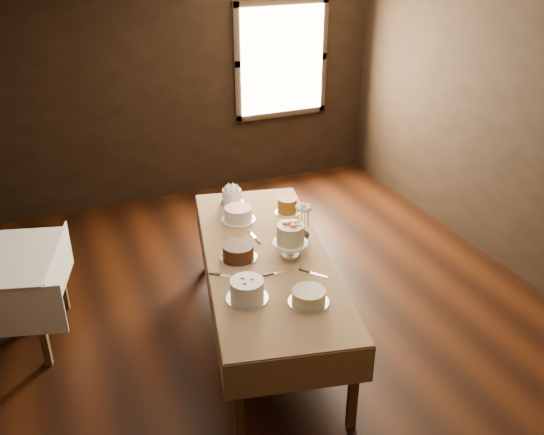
{
  "coord_description": "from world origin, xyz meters",
  "views": [
    {
      "loc": [
        -1.73,
        -3.88,
        3.23
      ],
      "look_at": [
        0.0,
        0.2,
        0.95
      ],
      "focal_mm": 39.16,
      "sensor_mm": 36.0,
      "label": 1
    }
  ],
  "objects": [
    {
      "name": "window",
      "position": [
        1.3,
        2.94,
        1.6
      ],
      "size": [
        1.1,
        0.05,
        1.3
      ],
      "primitive_type": "cube",
      "color": "#FFEABF",
      "rests_on": "wall_back"
    },
    {
      "name": "cake_server_b",
      "position": [
        0.09,
        -0.51,
        0.77
      ],
      "size": [
        0.17,
        0.2,
        0.01
      ],
      "primitive_type": "cube",
      "rotation": [
        0.0,
        0.0,
        -0.9
      ],
      "color": "silver",
      "rests_on": "display_table"
    },
    {
      "name": "cake_server_c",
      "position": [
        -0.15,
        0.28,
        0.77
      ],
      "size": [
        0.04,
        0.24,
        0.01
      ],
      "primitive_type": "cube",
      "rotation": [
        0.0,
        0.0,
        1.62
      ],
      "color": "silver",
      "rests_on": "display_table"
    },
    {
      "name": "wall_right",
      "position": [
        2.5,
        0.0,
        1.4
      ],
      "size": [
        0.02,
        6.0,
        2.8
      ],
      "primitive_type": "cube",
      "color": "black",
      "rests_on": "ground"
    },
    {
      "name": "cake_server_d",
      "position": [
        0.18,
        0.11,
        0.77
      ],
      "size": [
        0.2,
        0.18,
        0.01
      ],
      "primitive_type": "cube",
      "rotation": [
        0.0,
        0.0,
        0.73
      ],
      "color": "silver",
      "rests_on": "display_table"
    },
    {
      "name": "flower_vase",
      "position": [
        0.21,
        0.04,
        0.83
      ],
      "size": [
        0.16,
        0.16,
        0.12
      ],
      "primitive_type": "imported",
      "rotation": [
        0.0,
        0.0,
        5.34
      ],
      "color": "#2D2823",
      "rests_on": "display_table"
    },
    {
      "name": "cake_cream",
      "position": [
        -0.14,
        -0.8,
        0.82
      ],
      "size": [
        0.29,
        0.29,
        0.1
      ],
      "color": "silver",
      "rests_on": "display_table"
    },
    {
      "name": "cake_server_e",
      "position": [
        -0.54,
        -0.26,
        0.77
      ],
      "size": [
        0.2,
        0.17,
        0.01
      ],
      "primitive_type": "cube",
      "rotation": [
        0.0,
        0.0,
        -0.66
      ],
      "color": "silver",
      "rests_on": "display_table"
    },
    {
      "name": "flower_bouquet",
      "position": [
        0.21,
        0.04,
        1.01
      ],
      "size": [
        0.14,
        0.14,
        0.2
      ],
      "primitive_type": null,
      "color": "white",
      "rests_on": "flower_vase"
    },
    {
      "name": "cake_caramel",
      "position": [
        0.21,
        0.36,
        0.88
      ],
      "size": [
        0.23,
        0.23,
        0.26
      ],
      "color": "white",
      "rests_on": "display_table"
    },
    {
      "name": "cake_meringue",
      "position": [
        -0.1,
        0.95,
        0.84
      ],
      "size": [
        0.22,
        0.22,
        0.14
      ],
      "color": "silver",
      "rests_on": "display_table"
    },
    {
      "name": "wall_back",
      "position": [
        0.0,
        3.0,
        1.4
      ],
      "size": [
        5.0,
        0.02,
        2.8
      ],
      "primitive_type": "cube",
      "color": "black",
      "rests_on": "ground"
    },
    {
      "name": "display_table",
      "position": [
        -0.16,
        -0.07,
        0.71
      ],
      "size": [
        1.49,
        2.64,
        0.77
      ],
      "rotation": [
        0.0,
        0.0,
        -0.22
      ],
      "color": "#412D18",
      "rests_on": "ground"
    },
    {
      "name": "cake_flowers",
      "position": [
        0.01,
        -0.16,
        0.9
      ],
      "size": [
        0.3,
        0.3,
        0.29
      ],
      "color": "white",
      "rests_on": "display_table"
    },
    {
      "name": "cake_lattice",
      "position": [
        -0.16,
        0.59,
        0.83
      ],
      "size": [
        0.32,
        0.32,
        0.12
      ],
      "color": "white",
      "rests_on": "display_table"
    },
    {
      "name": "cake_swirl",
      "position": [
        -0.53,
        -0.58,
        0.84
      ],
      "size": [
        0.31,
        0.31,
        0.15
      ],
      "color": "silver",
      "rests_on": "display_table"
    },
    {
      "name": "cake_chocolate",
      "position": [
        -0.39,
        -0.03,
        0.83
      ],
      "size": [
        0.31,
        0.31,
        0.12
      ],
      "color": "silver",
      "rests_on": "display_table"
    },
    {
      "name": "floor",
      "position": [
        0.0,
        0.0,
        0.0
      ],
      "size": [
        5.0,
        6.0,
        0.01
      ],
      "primitive_type": "cube",
      "color": "black",
      "rests_on": "ground"
    },
    {
      "name": "cake_server_a",
      "position": [
        -0.14,
        -0.36,
        0.77
      ],
      "size": [
        0.24,
        0.04,
        0.01
      ],
      "primitive_type": "cube",
      "rotation": [
        0.0,
        0.0,
        -0.07
      ],
      "color": "silver",
      "rests_on": "display_table"
    }
  ]
}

